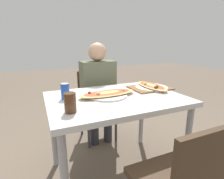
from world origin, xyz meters
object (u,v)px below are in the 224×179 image
object	(u,v)px
pizza_main	(108,94)
drink_glass	(70,103)
pizza_second	(151,86)
soda_can	(65,91)
person_seated	(98,86)
chair_far_seated	(96,101)
dining_table	(116,106)

from	to	relation	value
pizza_main	drink_glass	size ratio (longest dim) A/B	3.92
drink_glass	pizza_second	distance (m)	0.90
soda_can	drink_glass	size ratio (longest dim) A/B	0.97
soda_can	drink_glass	distance (m)	0.30
person_seated	soda_can	size ratio (longest dim) A/B	9.46
soda_can	chair_far_seated	bearing A→B (deg)	53.72
soda_can	dining_table	bearing A→B (deg)	-15.09
pizza_main	soda_can	size ratio (longest dim) A/B	4.04
pizza_main	drink_glass	xyz separation A→B (m)	(-0.35, -0.23, 0.05)
person_seated	pizza_main	bearing A→B (deg)	78.27
person_seated	drink_glass	world-z (taller)	person_seated
person_seated	soda_can	distance (m)	0.69
person_seated	drink_glass	bearing A→B (deg)	59.68
pizza_main	drink_glass	distance (m)	0.42
soda_can	pizza_main	bearing A→B (deg)	-11.09
person_seated	drink_glass	xyz separation A→B (m)	(-0.47, -0.80, 0.12)
chair_far_seated	pizza_second	distance (m)	0.78
dining_table	pizza_second	xyz separation A→B (m)	(0.44, 0.11, 0.10)
chair_far_seated	pizza_second	size ratio (longest dim) A/B	1.94
pizza_main	soda_can	distance (m)	0.34
chair_far_seated	pizza_main	world-z (taller)	chair_far_seated
chair_far_seated	person_seated	world-z (taller)	person_seated
dining_table	person_seated	world-z (taller)	person_seated
chair_far_seated	person_seated	size ratio (longest dim) A/B	0.71
person_seated	drink_glass	distance (m)	0.94
drink_glass	chair_far_seated	bearing A→B (deg)	62.78
person_seated	chair_far_seated	bearing A→B (deg)	-90.00
pizza_second	drink_glass	bearing A→B (deg)	-160.65
drink_glass	pizza_second	size ratio (longest dim) A/B	0.30
drink_glass	pizza_second	world-z (taller)	drink_glass
pizza_main	drink_glass	world-z (taller)	drink_glass
pizza_main	person_seated	bearing A→B (deg)	78.27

